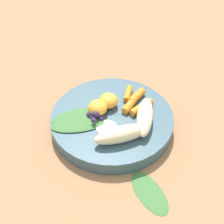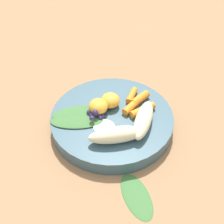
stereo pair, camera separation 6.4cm
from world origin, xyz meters
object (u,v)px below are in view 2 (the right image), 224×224
at_px(bowl, 112,121).
at_px(kale_leaf_stray, 136,196).
at_px(orange_segment_near, 98,106).
at_px(banana_peeled_left, 143,120).
at_px(banana_peeled_right, 117,135).

bearing_deg(bowl, kale_leaf_stray, 96.81).
xyz_separation_m(orange_segment_near, kale_leaf_stray, (-0.05, 0.20, -0.05)).
xyz_separation_m(banana_peeled_left, banana_peeled_right, (0.06, 0.03, 0.00)).
bearing_deg(kale_leaf_stray, orange_segment_near, -178.65).
bearing_deg(kale_leaf_stray, bowl, 174.09).
height_order(banana_peeled_left, banana_peeled_right, same).
bearing_deg(orange_segment_near, banana_peeled_right, 108.22).
distance_m(bowl, banana_peeled_left, 0.08).
xyz_separation_m(banana_peeled_right, orange_segment_near, (0.03, -0.09, -0.00)).
bearing_deg(banana_peeled_left, orange_segment_near, 82.55).
xyz_separation_m(banana_peeled_right, kale_leaf_stray, (-0.02, 0.11, -0.05)).
bearing_deg(banana_peeled_left, kale_leaf_stray, -171.31).
bearing_deg(orange_segment_near, banana_peeled_left, 148.83).
distance_m(banana_peeled_right, kale_leaf_stray, 0.12).
bearing_deg(bowl, orange_segment_near, -28.81).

